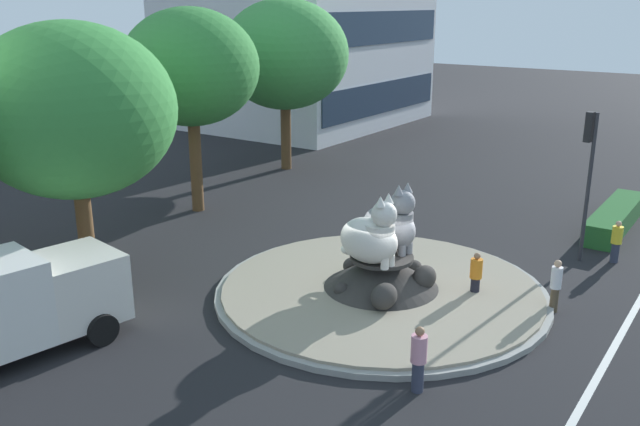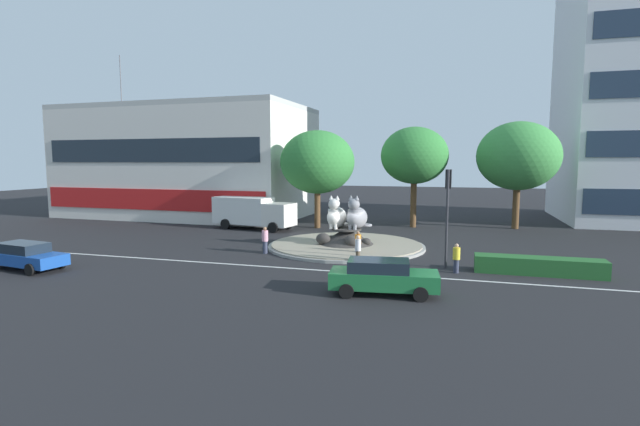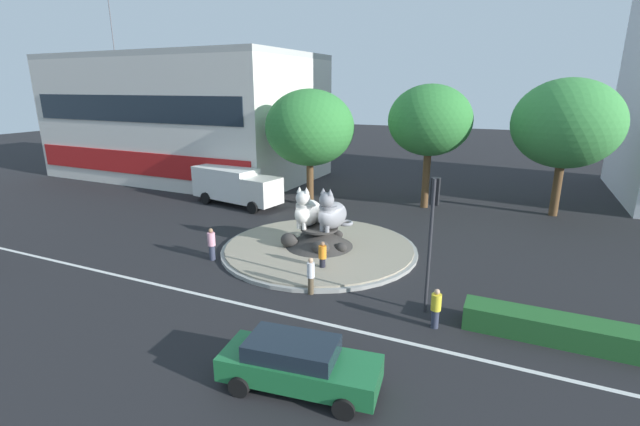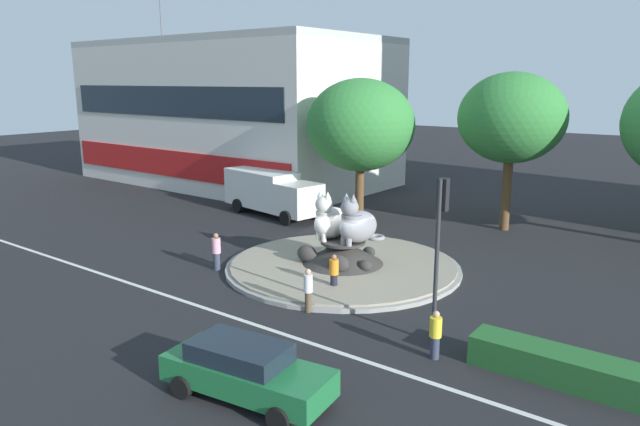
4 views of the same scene
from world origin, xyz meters
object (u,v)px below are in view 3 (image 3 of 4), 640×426
cat_statue_grey (331,214)px  broadleaf_tree_behind_island (310,128)px  third_tree_left (430,121)px  pedestrian_orange_shirt (322,256)px  traffic_light_mast (432,221)px  delivery_box_truck (235,185)px  second_tree_near_tower (566,124)px  pedestrian_yellow_shirt (436,308)px  hatchback_near_shophouse (298,363)px  cat_statue_white (307,211)px  pedestrian_white_shirt (311,275)px  shophouse_block (187,117)px  pedestrian_pink_shirt (212,244)px

cat_statue_grey → broadleaf_tree_behind_island: 10.72m
third_tree_left → pedestrian_orange_shirt: (-2.08, -14.11, -5.55)m
broadleaf_tree_behind_island → third_tree_left: third_tree_left is taller
traffic_light_mast → pedestrian_orange_shirt: bearing=75.3°
cat_statue_grey → delivery_box_truck: bearing=-108.6°
second_tree_near_tower → delivery_box_truck: (-21.96, -6.73, -4.79)m
pedestrian_yellow_shirt → hatchback_near_shophouse: size_ratio=0.32×
cat_statue_white → pedestrian_white_shirt: cat_statue_white is taller
shophouse_block → pedestrian_yellow_shirt: bearing=-34.2°
third_tree_left → pedestrian_orange_shirt: size_ratio=5.68×
cat_statue_white → traffic_light_mast: 8.80m
hatchback_near_shophouse → pedestrian_orange_shirt: bearing=101.9°
shophouse_block → hatchback_near_shophouse: shophouse_block is taller
cat_statue_white → hatchback_near_shophouse: bearing=28.8°
traffic_light_mast → second_tree_near_tower: second_tree_near_tower is taller
delivery_box_truck → broadleaf_tree_behind_island: bearing=34.4°
third_tree_left → shophouse_block: bearing=172.9°
third_tree_left → pedestrian_pink_shirt: size_ratio=5.17×
pedestrian_white_shirt → third_tree_left: bearing=-58.9°
second_tree_near_tower → pedestrian_white_shirt: (-10.28, -18.00, -5.42)m
broadleaf_tree_behind_island → pedestrian_yellow_shirt: broadleaf_tree_behind_island is taller
shophouse_block → second_tree_near_tower: shophouse_block is taller
broadleaf_tree_behind_island → pedestrian_yellow_shirt: size_ratio=5.45×
third_tree_left → pedestrian_white_shirt: bearing=-95.5°
third_tree_left → pedestrian_white_shirt: (-1.59, -16.46, -5.47)m
shophouse_block → broadleaf_tree_behind_island: 17.40m
traffic_light_mast → pedestrian_white_shirt: size_ratio=3.23×
delivery_box_truck → shophouse_block: bearing=153.8°
pedestrian_pink_shirt → hatchback_near_shophouse: bearing=-37.9°
cat_statue_grey → traffic_light_mast: traffic_light_mast is taller
cat_statue_white → third_tree_left: third_tree_left is taller
cat_statue_white → hatchback_near_shophouse: cat_statue_white is taller
pedestrian_white_shirt → shophouse_block: bearing=-3.8°
second_tree_near_tower → pedestrian_yellow_shirt: size_ratio=5.91×
traffic_light_mast → hatchback_near_shophouse: 7.43m
cat_statue_grey → second_tree_near_tower: 17.78m
shophouse_block → pedestrian_pink_shirt: (16.53, -18.07, -4.90)m
traffic_light_mast → pedestrian_pink_shirt: size_ratio=3.16×
cat_statue_grey → hatchback_near_shophouse: cat_statue_grey is taller
third_tree_left → pedestrian_yellow_shirt: size_ratio=5.66×
broadleaf_tree_behind_island → delivery_box_truck: size_ratio=1.12×
cat_statue_white → shophouse_block: shophouse_block is taller
pedestrian_yellow_shirt → pedestrian_orange_shirt: bearing=120.4°
cat_statue_white → traffic_light_mast: (7.43, -4.42, 1.61)m
broadleaf_tree_behind_island → pedestrian_white_shirt: (6.51, -13.61, -4.90)m
traffic_light_mast → pedestrian_white_shirt: traffic_light_mast is taller
third_tree_left → broadleaf_tree_behind_island: bearing=-160.6°
broadleaf_tree_behind_island → pedestrian_pink_shirt: bearing=-89.3°
delivery_box_truck → third_tree_left: bearing=31.4°
pedestrian_orange_shirt → delivery_box_truck: bearing=174.4°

